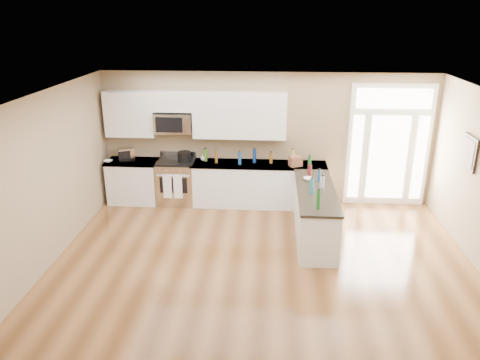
% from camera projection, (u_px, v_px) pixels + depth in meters
% --- Properties ---
extents(ground, '(8.00, 8.00, 0.00)m').
position_uv_depth(ground, '(260.00, 306.00, 6.70)').
color(ground, brown).
extents(room_shell, '(8.00, 8.00, 8.00)m').
position_uv_depth(room_shell, '(262.00, 195.00, 6.11)').
color(room_shell, '#967F5F').
rests_on(room_shell, ground).
extents(back_cabinet_left, '(1.10, 0.66, 0.94)m').
position_uv_depth(back_cabinet_left, '(134.00, 183.00, 10.19)').
color(back_cabinet_left, white).
rests_on(back_cabinet_left, ground).
extents(back_cabinet_right, '(2.85, 0.66, 0.94)m').
position_uv_depth(back_cabinet_right, '(258.00, 186.00, 10.01)').
color(back_cabinet_right, white).
rests_on(back_cabinet_right, ground).
extents(peninsula_cabinet, '(0.69, 2.32, 0.94)m').
position_uv_depth(peninsula_cabinet, '(315.00, 215.00, 8.59)').
color(peninsula_cabinet, white).
rests_on(peninsula_cabinet, ground).
extents(upper_cabinet_left, '(1.04, 0.33, 0.95)m').
position_uv_depth(upper_cabinet_left, '(130.00, 114.00, 9.82)').
color(upper_cabinet_left, white).
rests_on(upper_cabinet_left, room_shell).
extents(upper_cabinet_right, '(1.94, 0.33, 0.95)m').
position_uv_depth(upper_cabinet_right, '(240.00, 116.00, 9.67)').
color(upper_cabinet_right, white).
rests_on(upper_cabinet_right, room_shell).
extents(upper_cabinet_short, '(0.82, 0.33, 0.40)m').
position_uv_depth(upper_cabinet_short, '(173.00, 101.00, 9.66)').
color(upper_cabinet_short, white).
rests_on(upper_cabinet_short, room_shell).
extents(microwave, '(0.78, 0.41, 0.42)m').
position_uv_depth(microwave, '(174.00, 123.00, 9.78)').
color(microwave, silver).
rests_on(microwave, room_shell).
extents(entry_door, '(1.70, 0.10, 2.60)m').
position_uv_depth(entry_door, '(388.00, 146.00, 9.79)').
color(entry_door, white).
rests_on(entry_door, ground).
extents(wall_art_near, '(0.05, 0.58, 0.58)m').
position_uv_depth(wall_art_near, '(469.00, 153.00, 7.95)').
color(wall_art_near, black).
rests_on(wall_art_near, room_shell).
extents(kitchen_range, '(0.79, 0.70, 1.08)m').
position_uv_depth(kitchen_range, '(177.00, 182.00, 10.11)').
color(kitchen_range, silver).
rests_on(kitchen_range, ground).
extents(stockpot, '(0.31, 0.31, 0.22)m').
position_uv_depth(stockpot, '(184.00, 156.00, 9.93)').
color(stockpot, black).
rests_on(stockpot, kitchen_range).
extents(toaster_oven, '(0.39, 0.36, 0.27)m').
position_uv_depth(toaster_oven, '(126.00, 154.00, 10.01)').
color(toaster_oven, silver).
rests_on(toaster_oven, back_cabinet_left).
extents(cardboard_box, '(0.30, 0.26, 0.20)m').
position_uv_depth(cardboard_box, '(295.00, 161.00, 9.64)').
color(cardboard_box, brown).
rests_on(cardboard_box, back_cabinet_right).
extents(bowl_left, '(0.21, 0.21, 0.04)m').
position_uv_depth(bowl_left, '(108.00, 161.00, 9.91)').
color(bowl_left, white).
rests_on(bowl_left, back_cabinet_left).
extents(bowl_peninsula, '(0.24, 0.24, 0.06)m').
position_uv_depth(bowl_peninsula, '(308.00, 179.00, 8.86)').
color(bowl_peninsula, white).
rests_on(bowl_peninsula, peninsula_cabinet).
extents(cup_counter, '(0.14, 0.14, 0.10)m').
position_uv_depth(cup_counter, '(203.00, 158.00, 10.02)').
color(cup_counter, white).
rests_on(cup_counter, back_cabinet_right).
extents(counter_bottles, '(2.42, 2.46, 0.31)m').
position_uv_depth(counter_bottles, '(278.00, 167.00, 9.22)').
color(counter_bottles, '#19591E').
rests_on(counter_bottles, back_cabinet_right).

